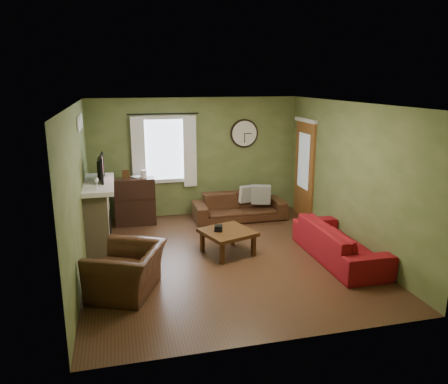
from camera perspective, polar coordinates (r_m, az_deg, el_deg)
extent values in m
cube|color=#472B1B|center=(7.62, -0.01, -8.45)|extent=(4.60, 5.20, 0.00)
cube|color=white|center=(7.03, -0.01, 11.47)|extent=(4.60, 5.20, 0.00)
cube|color=olive|center=(7.04, -18.49, 0.00)|extent=(0.00, 5.20, 2.60)
cube|color=olive|center=(8.07, 16.07, 1.97)|extent=(0.00, 5.20, 2.60)
cube|color=olive|center=(9.71, -3.70, 4.56)|extent=(4.60, 0.00, 2.60)
cube|color=olive|center=(4.84, 7.44, -5.87)|extent=(4.60, 0.00, 2.60)
cube|color=tan|center=(8.33, -16.15, -2.98)|extent=(0.40, 1.40, 1.10)
cube|color=black|center=(8.40, -14.74, -4.53)|extent=(0.04, 0.60, 0.55)
cube|color=white|center=(8.18, -16.23, 0.97)|extent=(0.58, 1.60, 0.08)
imported|color=black|center=(8.28, -16.17, 2.66)|extent=(0.08, 0.60, 0.35)
cube|color=#994C3F|center=(8.27, -15.64, 3.07)|extent=(0.02, 0.62, 0.36)
cylinder|color=white|center=(7.67, -18.49, 8.37)|extent=(0.28, 0.28, 0.03)
cylinder|color=white|center=(8.02, -18.31, 8.62)|extent=(0.28, 0.28, 0.03)
cylinder|color=white|center=(8.37, -18.15, 8.84)|extent=(0.28, 0.28, 0.03)
cylinder|color=black|center=(9.37, -7.95, 10.07)|extent=(0.03, 0.03, 1.50)
cube|color=white|center=(9.43, -11.11, 4.94)|extent=(0.28, 0.04, 1.55)
cube|color=white|center=(9.54, -4.48, 5.28)|extent=(0.28, 0.04, 1.55)
cube|color=brown|center=(9.71, 10.44, 2.85)|extent=(0.05, 0.90, 2.10)
imported|color=#442913|center=(9.21, -11.74, 1.60)|extent=(0.29, 0.31, 0.02)
imported|color=#3D2214|center=(9.50, 1.99, -1.90)|extent=(1.98, 0.77, 0.58)
cube|color=gray|center=(9.52, 3.12, -0.26)|extent=(0.38, 0.19, 0.37)
cube|color=gray|center=(9.48, 4.85, -0.35)|extent=(0.44, 0.25, 0.42)
imported|color=maroon|center=(7.67, 14.82, -6.35)|extent=(0.82, 2.09, 0.61)
imported|color=#3D2214|center=(6.44, -12.58, -10.01)|extent=(1.25, 1.32, 0.68)
cube|color=black|center=(7.58, -0.72, -5.34)|extent=(0.17, 0.17, 0.10)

